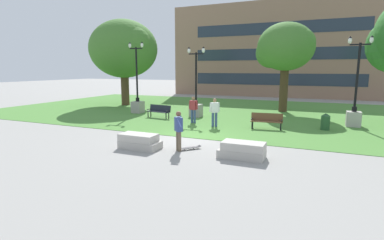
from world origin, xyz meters
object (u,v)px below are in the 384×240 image
at_px(lamp_post_center, 138,99).
at_px(person_bystander_near_lawn, 193,108).
at_px(lamp_post_right, 196,103).
at_px(lamp_post_left, 354,109).
at_px(park_bench_near_right, 267,120).
at_px(concrete_block_left, 242,150).
at_px(person_skateboarder, 179,129).
at_px(concrete_block_center, 139,141).
at_px(trash_bin, 325,121).
at_px(person_bystander_far_lawn, 215,111).
at_px(skateboard, 190,148).
at_px(park_bench_near_left, 159,110).

height_order(lamp_post_center, person_bystander_near_lawn, lamp_post_center).
xyz_separation_m(lamp_post_right, lamp_post_left, (10.19, 0.32, 0.06)).
bearing_deg(lamp_post_left, park_bench_near_right, -149.00).
xyz_separation_m(concrete_block_left, lamp_post_right, (-5.59, 8.69, 0.73)).
distance_m(person_skateboarder, park_bench_near_right, 6.80).
xyz_separation_m(concrete_block_center, trash_bin, (7.57, 7.55, 0.20)).
bearing_deg(lamp_post_left, lamp_post_center, -178.62).
bearing_deg(person_bystander_far_lawn, person_bystander_near_lawn, 159.01).
bearing_deg(lamp_post_left, person_bystander_far_lawn, -156.08).
relative_size(person_skateboarder, skateboard, 1.91).
height_order(skateboard, park_bench_near_right, park_bench_near_right).
height_order(park_bench_near_right, person_bystander_near_lawn, person_bystander_near_lawn).
height_order(park_bench_near_left, trash_bin, trash_bin).
relative_size(park_bench_near_left, trash_bin, 1.93).
height_order(lamp_post_left, person_bystander_far_lawn, lamp_post_left).
bearing_deg(lamp_post_left, trash_bin, -130.76).
relative_size(person_skateboarder, trash_bin, 1.78).
bearing_deg(park_bench_near_right, person_bystander_far_lawn, -168.85).
relative_size(skateboard, person_bystander_far_lawn, 0.52).
xyz_separation_m(skateboard, lamp_post_right, (-3.20, 8.39, 0.95)).
xyz_separation_m(concrete_block_center, person_bystander_near_lawn, (-0.21, 6.59, 0.68)).
relative_size(person_skateboarder, person_bystander_far_lawn, 1.00).
height_order(lamp_post_left, person_bystander_near_lawn, lamp_post_left).
distance_m(lamp_post_right, lamp_post_center, 4.97).
distance_m(skateboard, park_bench_near_left, 8.80).
distance_m(lamp_post_center, person_bystander_near_lawn, 6.29).
height_order(trash_bin, person_bystander_far_lawn, person_bystander_far_lawn).
distance_m(park_bench_near_left, lamp_post_center, 3.14).
distance_m(lamp_post_center, person_bystander_far_lawn, 8.07).
bearing_deg(lamp_post_center, person_bystander_near_lawn, -22.58).
distance_m(person_skateboarder, lamp_post_right, 9.21).
bearing_deg(lamp_post_left, concrete_block_center, -134.30).
distance_m(person_skateboarder, lamp_post_left, 11.68).
bearing_deg(trash_bin, skateboard, -128.23).
height_order(park_bench_near_left, person_bystander_near_lawn, person_bystander_near_lawn).
height_order(person_skateboarder, trash_bin, person_skateboarder).
bearing_deg(lamp_post_center, skateboard, -45.59).
height_order(person_skateboarder, lamp_post_center, lamp_post_center).
bearing_deg(lamp_post_right, person_bystander_near_lawn, -71.21).
xyz_separation_m(park_bench_near_right, lamp_post_center, (-10.46, 2.46, 0.58)).
xyz_separation_m(concrete_block_left, lamp_post_left, (4.61, 9.01, 0.79)).
bearing_deg(lamp_post_center, lamp_post_left, 1.38).
height_order(skateboard, lamp_post_right, lamp_post_right).
bearing_deg(person_bystander_near_lawn, person_skateboarder, -72.38).
relative_size(lamp_post_right, trash_bin, 5.19).
height_order(skateboard, trash_bin, trash_bin).
distance_m(person_skateboarder, park_bench_near_left, 8.88).
bearing_deg(person_skateboarder, person_bystander_far_lawn, 93.47).
relative_size(concrete_block_center, lamp_post_right, 0.36).
relative_size(concrete_block_center, concrete_block_left, 1.01).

